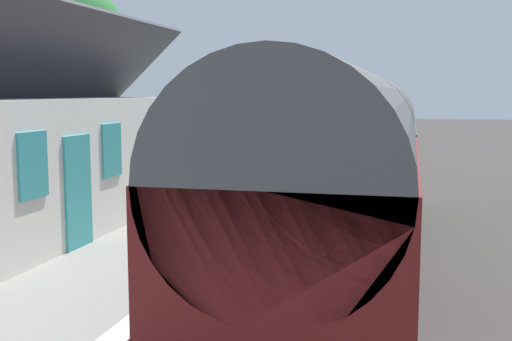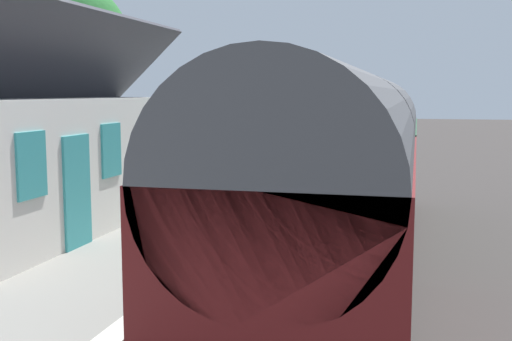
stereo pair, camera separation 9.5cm
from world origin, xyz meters
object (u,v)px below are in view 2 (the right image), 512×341
Objects in this scene: planter_bench_left at (195,229)px; tree_far_right at (79,48)px; planter_bench_right at (288,148)px; bench_by_lamp at (245,158)px; planter_edge_far at (321,148)px; train at (352,169)px; tree_mid_background at (49,63)px; bench_mid_platform at (270,149)px; planter_corner_building at (156,171)px; planter_by_door at (261,190)px; station_building at (29,157)px; bench_platform_end at (211,172)px; planter_under_sign at (312,157)px; station_sign_board at (292,144)px.

planter_bench_left is 18.53m from tree_far_right.
planter_bench_right is 10.22m from tree_far_right.
bench_by_lamp is 6.64m from planter_edge_far.
tree_mid_background is (16.87, 17.92, 3.25)m from train.
tree_far_right is at bearing 109.89° from planter_bench_right.
planter_corner_building is (-7.82, 1.89, -0.05)m from bench_mid_platform.
planter_by_door is (-12.66, -1.85, -0.00)m from planter_bench_right.
tree_mid_background is at bearing 30.84° from station_building.
bench_platform_end is 1.99m from planter_corner_building.
bench_mid_platform is 1.94× the size of planter_bench_right.
planter_by_door is (-10.60, -2.23, -0.10)m from bench_mid_platform.
bench_mid_platform is 1.00× the size of bench_platform_end.
tree_far_right is at bearing -138.40° from tree_mid_background.
station_sign_board reaches higher than planter_under_sign.
bench_by_lamp is (10.97, -1.70, -1.05)m from station_building.
station_building is 0.97× the size of tree_mid_background.
bench_mid_platform is 0.17× the size of tree_mid_background.
station_building is at bearing -179.10° from planter_corner_building.
train is 10.88× the size of station_sign_board.
train is 23.52× the size of planter_bench_right.
bench_by_lamp is at bearing 18.47° from planter_by_door.
tree_far_right is at bearing 43.46° from planter_corner_building.
planter_by_door is 14.86m from tree_far_right.
station_building reaches higher than planter_edge_far.
bench_mid_platform reaches higher than planter_bench_right.
tree_mid_background reaches higher than bench_mid_platform.
planter_by_door is at bearing -123.98° from planter_corner_building.
bench_by_lamp is 12.22m from planter_bench_left.
train is at bearing -37.01° from planter_bench_left.
station_sign_board is (4.81, 0.12, 0.81)m from planter_by_door.
planter_bench_right is at bearing 113.33° from planter_edge_far.
tree_mid_background is at bearing 45.69° from planter_by_door.
planter_edge_far is 8.51m from station_sign_board.
train is at bearing -151.19° from bench_by_lamp.
planter_by_door reaches higher than planter_bench_right.
bench_mid_platform is at bearing 42.38° from planter_under_sign.
tree_mid_background reaches higher than station_building.
planter_edge_far is 0.47× the size of station_sign_board.
station_building is 6.93m from planter_corner_building.
bench_by_lamp is at bearing 1.89° from bench_platform_end.
station_building is 22.47m from tree_mid_background.
planter_by_door is at bearing -132.18° from tree_far_right.
train is at bearing -126.02° from planter_by_door.
bench_platform_end is 11.00m from planter_edge_far.
tree_mid_background reaches higher than station_sign_board.
tree_far_right is (14.61, 10.53, 4.37)m from planter_bench_left.
station_building is 5.84× the size of bench_mid_platform.
planter_bench_right is 0.87× the size of planter_bench_left.
tree_mid_background reaches higher than planter_by_door.
bench_platform_end is at bearing 16.20° from planter_bench_left.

